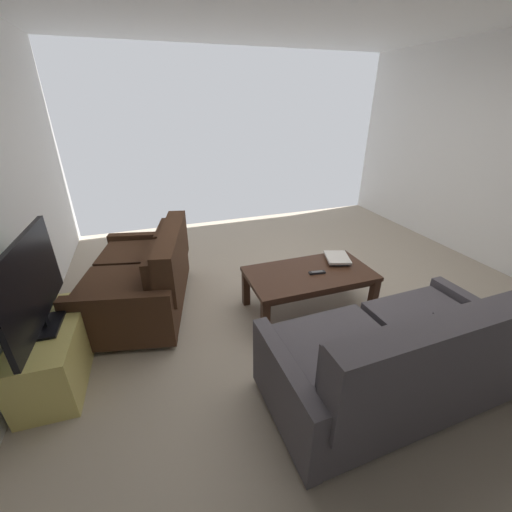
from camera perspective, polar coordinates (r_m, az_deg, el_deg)
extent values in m
cube|color=tan|center=(3.52, 9.34, -7.94)|extent=(5.27, 5.57, 0.01)
cylinder|color=black|center=(3.29, 26.53, -12.80)|extent=(0.05, 0.05, 0.06)
cylinder|color=black|center=(2.62, 3.93, -20.97)|extent=(0.05, 0.05, 0.06)
cylinder|color=black|center=(3.01, 36.61, -19.92)|extent=(0.05, 0.05, 0.06)
cylinder|color=black|center=(2.26, 12.86, -33.15)|extent=(0.05, 0.05, 0.06)
cube|color=#4C474C|center=(2.56, 22.30, -17.79)|extent=(1.53, 0.88, 0.38)
cube|color=#4C474C|center=(2.67, 29.08, -10.82)|extent=(0.72, 0.75, 0.10)
cube|color=#4C474C|center=(2.22, 15.43, -16.20)|extent=(0.72, 0.75, 0.10)
cube|color=#4C474C|center=(2.15, 30.57, -15.44)|extent=(1.52, 0.22, 0.52)
cube|color=#4C474C|center=(2.46, 34.45, -10.95)|extent=(0.68, 0.14, 0.38)
cube|color=#4C474C|center=(1.96, 20.62, -17.33)|extent=(0.68, 0.14, 0.38)
cube|color=#4C474C|center=(3.06, 34.10, -11.24)|extent=(0.12, 0.84, 0.54)
cube|color=#4C474C|center=(2.15, 4.99, -23.11)|extent=(0.12, 0.84, 0.54)
cylinder|color=black|center=(4.11, -23.29, -4.08)|extent=(0.06, 0.06, 0.06)
cylinder|color=black|center=(3.28, -28.07, -13.27)|extent=(0.06, 0.06, 0.06)
cylinder|color=black|center=(3.94, -12.83, -3.72)|extent=(0.06, 0.06, 0.06)
cylinder|color=black|center=(3.08, -14.68, -13.48)|extent=(0.06, 0.06, 0.06)
cube|color=#422819|center=(3.46, -20.16, -5.29)|extent=(1.12, 1.38, 0.35)
cube|color=#422819|center=(3.63, -20.03, 0.25)|extent=(0.87, 0.72, 0.10)
cube|color=#422819|center=(3.11, -22.31, -4.62)|extent=(0.87, 0.72, 0.10)
cube|color=#422819|center=(3.22, -14.68, 0.45)|extent=(0.44, 1.23, 0.48)
cube|color=#422819|center=(3.51, -15.86, 2.50)|extent=(0.24, 0.56, 0.34)
cube|color=#422819|center=(2.97, -17.48, -2.17)|extent=(0.24, 0.56, 0.34)
cube|color=#422819|center=(4.00, -18.38, 0.44)|extent=(0.87, 0.29, 0.51)
cube|color=#422819|center=(2.90, -23.09, -10.82)|extent=(0.87, 0.29, 0.51)
cube|color=#3D2316|center=(3.18, 9.55, -3.15)|extent=(1.23, 0.66, 0.04)
cube|color=#3D2316|center=(3.20, 9.49, -3.85)|extent=(1.13, 0.59, 0.05)
cube|color=#3D2316|center=(3.77, 14.96, -2.57)|extent=(0.07, 0.07, 0.39)
cube|color=#3D2316|center=(3.32, -1.80, -5.74)|extent=(0.07, 0.07, 0.39)
cube|color=#3D2316|center=(3.38, 20.17, -6.90)|extent=(0.07, 0.07, 0.39)
cube|color=#3D2316|center=(2.88, 1.68, -11.42)|extent=(0.07, 0.07, 0.39)
cylinder|color=brown|center=(3.11, 35.99, -12.81)|extent=(0.04, 0.04, 0.50)
cube|color=#D8C666|center=(2.95, -32.21, -14.22)|extent=(0.44, 0.94, 0.47)
cube|color=black|center=(2.99, -34.31, -14.32)|extent=(0.05, 0.78, 0.28)
cube|color=black|center=(3.01, -32.28, -13.39)|extent=(0.21, 0.25, 0.06)
cube|color=black|center=(2.82, -33.39, -10.36)|extent=(0.21, 0.33, 0.02)
cube|color=black|center=(2.79, -33.59, -9.69)|extent=(0.04, 0.06, 0.06)
cube|color=black|center=(2.65, -35.27, -3.98)|extent=(0.08, 1.06, 0.61)
cube|color=#194C23|center=(2.65, -35.68, -4.02)|extent=(0.05, 1.03, 0.58)
cube|color=black|center=(3.45, 14.24, -0.59)|extent=(0.24, 0.30, 0.03)
cube|color=silver|center=(3.43, 14.31, -0.24)|extent=(0.31, 0.36, 0.02)
cube|color=black|center=(3.15, 10.85, -2.91)|extent=(0.16, 0.07, 0.02)
cube|color=#59595B|center=(3.15, 10.86, -2.74)|extent=(0.11, 0.05, 0.00)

